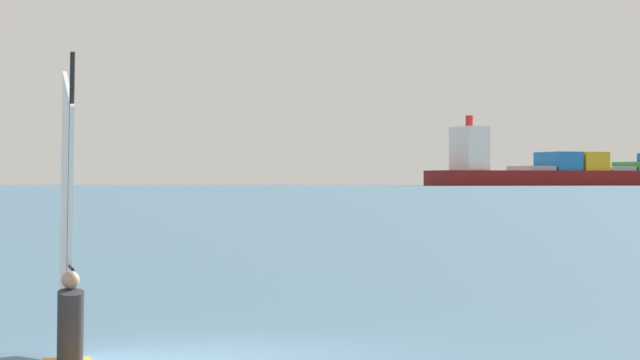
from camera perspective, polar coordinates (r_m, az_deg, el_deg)
name	(u,v)px	position (r m, az deg, el deg)	size (l,w,h in m)	color
ground_plane	(219,357)	(19.10, -4.07, -7.09)	(4000.00, 4000.00, 0.00)	#476B84
windsurfer	(69,280)	(17.82, -10.05, -3.95)	(1.71, 3.79, 4.02)	orange
cargo_ship	(569,171)	(800.72, 9.94, 0.36)	(159.61, 109.87, 37.84)	maroon
distant_headland	(495,168)	(1413.42, 7.05, 0.50)	(1265.47, 330.05, 31.95)	#756B56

